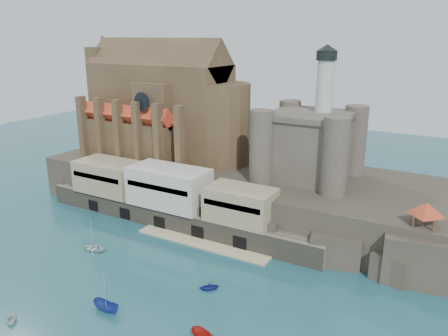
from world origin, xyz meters
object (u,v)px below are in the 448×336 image
Objects in this scene: church at (166,110)px; boat_1 at (12,321)px; pavilion at (426,211)px; boat_2 at (107,311)px; castle_keep at (310,142)px.

church reaches higher than boat_1.
pavilion is 54.84m from boat_2.
church is at bearing 29.57° from boat_2.
pavilion is at bearing -13.48° from church.
boat_1 is 13.87m from boat_2.
church is 60.57m from boat_2.
boat_2 is at bearing -139.74° from pavilion.
church reaches higher than boat_2.
boat_2 is (-14.78, -49.55, -18.31)m from castle_keep.
pavilion is 68.40m from boat_1.
pavilion reaches higher than boat_1.
pavilion is 1.25× the size of boat_2.
castle_keep is 66.39m from boat_1.
pavilion is (66.13, -15.85, -9.40)m from church.
church is 68.65m from pavilion.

